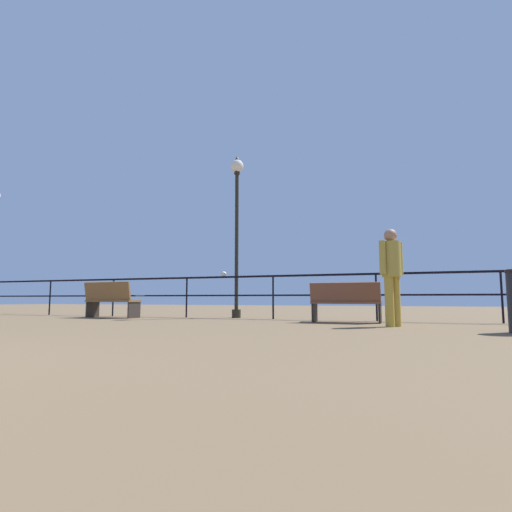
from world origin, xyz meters
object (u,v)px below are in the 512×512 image
bench_near_right (346,301)px  person_by_bench (392,270)px  bench_near_left (111,298)px  lamppost_center (237,212)px  seagull_on_rail (224,273)px

bench_near_right → person_by_bench: person_by_bench is taller
bench_near_left → person_by_bench: (7.22, -0.95, 0.51)m
person_by_bench → lamppost_center: bearing=152.2°
bench_near_right → person_by_bench: (1.00, -0.96, 0.56)m
person_by_bench → bench_near_left: bearing=172.5°
bench_near_right → seagull_on_rail: 3.52m
bench_near_right → lamppost_center: size_ratio=0.33×
lamppost_center → bench_near_left: bearing=-159.1°
bench_near_right → lamppost_center: (-3.07, 1.19, 2.40)m
bench_near_right → lamppost_center: lamppost_center is taller
seagull_on_rail → person_by_bench: bearing=-23.5°
lamppost_center → seagull_on_rail: 1.72m
bench_near_left → seagull_on_rail: bearing=17.9°
bench_near_right → seagull_on_rail: size_ratio=4.10×
bench_near_right → seagull_on_rail: bearing=164.5°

